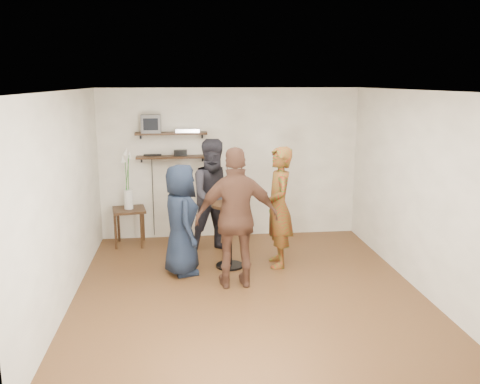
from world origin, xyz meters
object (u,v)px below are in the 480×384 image
object	(u,v)px
person_navy	(181,220)
person_brown	(237,218)
person_plaid	(279,207)
crt_monitor	(151,124)
person_dark	(216,196)
drinks_table	(230,226)
dvd_deck	(187,130)
side_table	(129,215)
radio	(180,153)

from	to	relation	value
person_navy	person_brown	world-z (taller)	person_brown
person_plaid	person_brown	bearing A→B (deg)	-43.44
crt_monitor	person_dark	world-z (taller)	crt_monitor
person_navy	person_brown	size ratio (longest dim) A/B	0.84
drinks_table	person_brown	distance (m)	0.79
dvd_deck	person_navy	xyz separation A→B (m)	(-0.13, -1.64, -1.10)
side_table	person_brown	world-z (taller)	person_brown
dvd_deck	person_navy	distance (m)	1.98
drinks_table	person_plaid	size ratio (longest dim) A/B	0.54
crt_monitor	radio	world-z (taller)	crt_monitor
person_plaid	radio	bearing A→B (deg)	-135.31
crt_monitor	person_brown	size ratio (longest dim) A/B	0.17
person_dark	person_navy	world-z (taller)	person_dark
person_navy	crt_monitor	bearing A→B (deg)	2.02
dvd_deck	person_dark	size ratio (longest dim) A/B	0.22
dvd_deck	person_plaid	xyz separation A→B (m)	(1.30, -1.47, -1.00)
dvd_deck	drinks_table	world-z (taller)	dvd_deck
side_table	person_plaid	size ratio (longest dim) A/B	0.35
radio	side_table	xyz separation A→B (m)	(-0.88, -0.25, -0.99)
side_table	person_dark	xyz separation A→B (m)	(1.42, -0.50, 0.39)
person_dark	person_navy	size ratio (longest dim) A/B	1.15
side_table	person_plaid	distance (m)	2.63
crt_monitor	side_table	distance (m)	1.57
person_plaid	person_dark	xyz separation A→B (m)	(-0.88, 0.72, 0.02)
side_table	person_navy	distance (m)	1.66
person_navy	side_table	bearing A→B (deg)	18.19
crt_monitor	person_dark	bearing A→B (deg)	-36.43
drinks_table	person_brown	bearing A→B (deg)	-87.40
crt_monitor	person_brown	xyz separation A→B (m)	(1.20, -2.19, -1.07)
crt_monitor	radio	size ratio (longest dim) A/B	1.45
crt_monitor	drinks_table	xyz separation A→B (m)	(1.17, -1.46, -1.39)
dvd_deck	drinks_table	distance (m)	2.02
crt_monitor	person_navy	distance (m)	2.09
drinks_table	person_navy	bearing A→B (deg)	-166.10
person_plaid	person_brown	xyz separation A→B (m)	(-0.69, -0.72, 0.05)
dvd_deck	side_table	size ratio (longest dim) A/B	0.64
radio	person_dark	bearing A→B (deg)	-54.02
person_plaid	person_dark	size ratio (longest dim) A/B	0.98
side_table	drinks_table	world-z (taller)	drinks_table
side_table	drinks_table	xyz separation A→B (m)	(1.58, -1.21, 0.10)
crt_monitor	radio	distance (m)	0.69
dvd_deck	person_plaid	size ratio (longest dim) A/B	0.22
side_table	person_navy	world-z (taller)	person_navy
crt_monitor	person_plaid	xyz separation A→B (m)	(1.90, -1.47, -1.12)
side_table	person_navy	size ratio (longest dim) A/B	0.40
person_plaid	side_table	bearing A→B (deg)	-117.42
person_navy	person_brown	distance (m)	0.93
radio	person_dark	size ratio (longest dim) A/B	0.12
crt_monitor	person_plaid	size ratio (longest dim) A/B	0.18
person_navy	drinks_table	bearing A→B (deg)	-90.00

